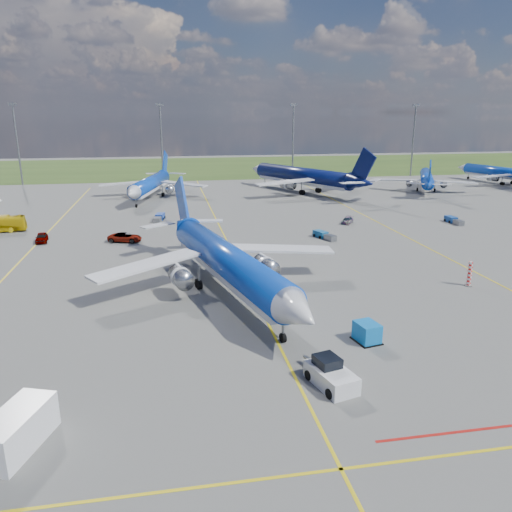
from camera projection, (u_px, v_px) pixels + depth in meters
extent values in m
plane|color=#5B5B58|center=(271.00, 329.00, 48.12)|extent=(400.00, 400.00, 0.00)
cube|color=#2D4719|center=(190.00, 167.00, 189.94)|extent=(400.00, 80.00, 0.01)
cube|color=gold|center=(231.00, 248.00, 76.48)|extent=(0.25, 160.00, 0.02)
cube|color=gold|center=(341.00, 469.00, 29.21)|extent=(60.00, 0.25, 0.02)
cube|color=gold|center=(39.00, 241.00, 80.82)|extent=(0.25, 120.00, 0.02)
cube|color=gold|center=(386.00, 227.00, 91.05)|extent=(0.25, 120.00, 0.02)
cube|color=#A5140F|center=(448.00, 433.00, 32.46)|extent=(10.00, 0.25, 0.02)
cylinder|color=slate|center=(18.00, 146.00, 140.55)|extent=(0.50, 0.50, 22.00)
cube|color=slate|center=(12.00, 104.00, 137.42)|extent=(2.20, 0.50, 0.80)
cylinder|color=slate|center=(162.00, 144.00, 147.37)|extent=(0.50, 0.50, 22.00)
cube|color=slate|center=(160.00, 104.00, 144.23)|extent=(2.20, 0.50, 0.80)
cylinder|color=slate|center=(293.00, 143.00, 154.19)|extent=(0.50, 0.50, 22.00)
cube|color=slate|center=(294.00, 105.00, 151.05)|extent=(2.20, 0.50, 0.80)
cylinder|color=slate|center=(413.00, 142.00, 161.00)|extent=(0.50, 0.50, 22.00)
cube|color=slate|center=(416.00, 105.00, 157.87)|extent=(2.20, 0.50, 0.80)
cylinder|color=red|center=(470.00, 274.00, 59.70)|extent=(0.50, 0.50, 3.00)
cube|color=silver|center=(331.00, 377.00, 37.98)|extent=(3.40, 4.90, 1.38)
cube|color=black|center=(327.00, 362.00, 38.27)|extent=(2.13, 2.28, 0.95)
cube|color=slate|center=(312.00, 363.00, 40.41)|extent=(0.91, 2.52, 0.21)
cube|color=blue|center=(367.00, 332.00, 45.25)|extent=(2.23, 2.58, 1.81)
cube|color=white|center=(17.00, 430.00, 30.79)|extent=(4.16, 6.03, 2.44)
imported|color=#999999|center=(42.00, 238.00, 80.15)|extent=(2.30, 4.54, 1.48)
imported|color=#999999|center=(125.00, 237.00, 80.24)|extent=(5.77, 3.74, 1.48)
imported|color=#999999|center=(347.00, 220.00, 93.68)|extent=(3.54, 4.15, 1.14)
cube|color=#17598F|center=(320.00, 234.00, 83.28)|extent=(2.20, 2.86, 1.07)
cube|color=slate|center=(330.00, 238.00, 81.24)|extent=(1.80, 2.24, 0.88)
cube|color=#1A3DA0|center=(160.00, 216.00, 97.19)|extent=(1.93, 2.91, 1.13)
cube|color=slate|center=(157.00, 220.00, 94.64)|extent=(1.61, 2.26, 0.93)
cube|color=navy|center=(451.00, 219.00, 94.73)|extent=(1.44, 2.61, 1.10)
cube|color=slate|center=(459.00, 223.00, 92.32)|extent=(1.23, 2.01, 0.90)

